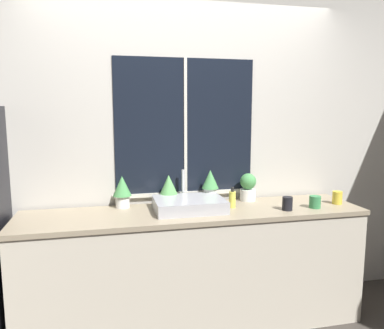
# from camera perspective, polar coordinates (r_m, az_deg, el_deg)

# --- Properties ---
(wall_back) EXTENTS (8.00, 0.09, 2.70)m
(wall_back) POSITION_cam_1_polar(r_m,az_deg,el_deg) (3.08, -1.15, 2.75)
(wall_back) COLOR #BCB7AD
(wall_back) RESTS_ON ground_plane
(wall_right) EXTENTS (0.06, 7.00, 2.70)m
(wall_right) POSITION_cam_1_polar(r_m,az_deg,el_deg) (4.86, 24.35, 4.05)
(wall_right) COLOR #BCB7AD
(wall_right) RESTS_ON ground_plane
(counter) EXTENTS (2.57, 0.59, 0.90)m
(counter) POSITION_cam_1_polar(r_m,az_deg,el_deg) (2.97, 0.35, -15.45)
(counter) COLOR beige
(counter) RESTS_ON ground_plane
(sink) EXTENTS (0.52, 0.44, 0.27)m
(sink) POSITION_cam_1_polar(r_m,az_deg,el_deg) (2.82, -0.46, -6.08)
(sink) COLOR #ADADB2
(sink) RESTS_ON counter
(potted_plant_far_left) EXTENTS (0.14, 0.14, 0.25)m
(potted_plant_far_left) POSITION_cam_1_polar(r_m,az_deg,el_deg) (2.92, -10.58, -3.82)
(potted_plant_far_left) COLOR white
(potted_plant_far_left) RESTS_ON counter
(potted_plant_center_left) EXTENTS (0.14, 0.14, 0.24)m
(potted_plant_center_left) POSITION_cam_1_polar(r_m,az_deg,el_deg) (2.96, -3.57, -3.76)
(potted_plant_center_left) COLOR white
(potted_plant_center_left) RESTS_ON counter
(potted_plant_center_right) EXTENTS (0.14, 0.14, 0.27)m
(potted_plant_center_right) POSITION_cam_1_polar(r_m,az_deg,el_deg) (3.03, 2.79, -3.04)
(potted_plant_center_right) COLOR white
(potted_plant_center_right) RESTS_ON counter
(potted_plant_far_right) EXTENTS (0.13, 0.13, 0.23)m
(potted_plant_far_right) POSITION_cam_1_polar(r_m,az_deg,el_deg) (3.14, 8.53, -3.37)
(potted_plant_far_right) COLOR white
(potted_plant_far_right) RESTS_ON counter
(soap_bottle) EXTENTS (0.05, 0.05, 0.16)m
(soap_bottle) POSITION_cam_1_polar(r_m,az_deg,el_deg) (2.91, 6.16, -5.26)
(soap_bottle) COLOR #DBD14C
(soap_bottle) RESTS_ON counter
(mug_black) EXTENTS (0.08, 0.08, 0.10)m
(mug_black) POSITION_cam_1_polar(r_m,az_deg,el_deg) (2.91, 14.33, -5.78)
(mug_black) COLOR black
(mug_black) RESTS_ON counter
(mug_green) EXTENTS (0.09, 0.09, 0.09)m
(mug_green) POSITION_cam_1_polar(r_m,az_deg,el_deg) (3.04, 18.23, -5.44)
(mug_green) COLOR #38844C
(mug_green) RESTS_ON counter
(mug_yellow) EXTENTS (0.08, 0.08, 0.10)m
(mug_yellow) POSITION_cam_1_polar(r_m,az_deg,el_deg) (3.22, 21.26, -4.73)
(mug_yellow) COLOR gold
(mug_yellow) RESTS_ON counter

